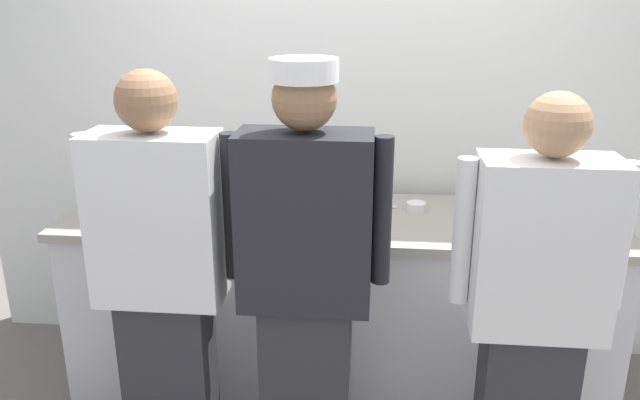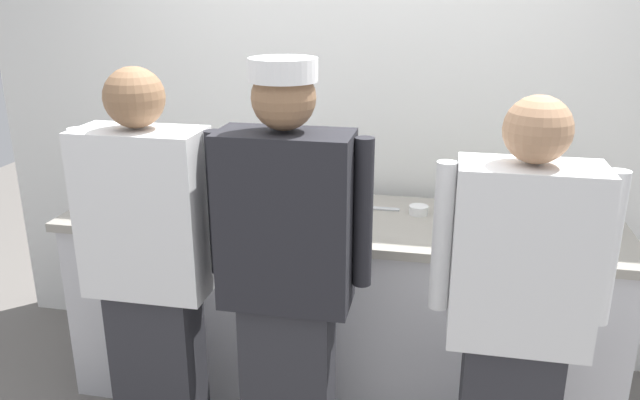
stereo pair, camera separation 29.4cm
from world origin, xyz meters
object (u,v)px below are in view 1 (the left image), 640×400
at_px(chef_far_right, 535,309).
at_px(ramekin_green_sauce, 416,206).
at_px(chefs_knife, 364,206).
at_px(sheet_tray, 197,207).
at_px(mixing_bowl_steel, 297,206).
at_px(chef_near_left, 162,279).
at_px(squeeze_bottle_primary, 481,214).
at_px(plate_stack_front, 539,216).
at_px(ramekin_red_sauce, 517,231).
at_px(squeeze_bottle_secondary, 495,193).
at_px(chef_center, 306,278).

distance_m(chef_far_right, ramekin_green_sauce, 0.92).
bearing_deg(chefs_knife, sheet_tray, -171.76).
bearing_deg(chef_far_right, mixing_bowl_steel, 143.60).
distance_m(chef_far_right, sheet_tray, 1.62).
height_order(sheet_tray, ramekin_green_sauce, ramekin_green_sauce).
bearing_deg(sheet_tray, chefs_knife, 8.24).
bearing_deg(chef_far_right, chef_near_left, 177.37).
distance_m(sheet_tray, squeeze_bottle_primary, 1.33).
bearing_deg(chef_near_left, sheet_tray, 94.78).
height_order(plate_stack_front, ramekin_red_sauce, plate_stack_front).
bearing_deg(ramekin_green_sauce, chef_near_left, -142.21).
bearing_deg(squeeze_bottle_secondary, chef_center, -136.22).
xyz_separation_m(chef_far_right, squeeze_bottle_secondary, (-0.01, 0.83, 0.16)).
xyz_separation_m(chef_center, ramekin_green_sauce, (0.44, 0.78, 0.03)).
distance_m(chef_near_left, chefs_knife, 1.10).
xyz_separation_m(chef_center, ramekin_red_sauce, (0.86, 0.48, 0.03)).
distance_m(sheet_tray, chefs_knife, 0.81).
distance_m(chef_near_left, ramekin_green_sauce, 1.26).
bearing_deg(chef_near_left, chefs_knife, 47.33).
distance_m(chef_center, ramekin_red_sauce, 0.98).
height_order(chef_center, sheet_tray, chef_center).
xyz_separation_m(chef_near_left, ramekin_green_sauce, (1.00, 0.77, 0.06)).
height_order(mixing_bowl_steel, squeeze_bottle_secondary, squeeze_bottle_secondary).
bearing_deg(sheet_tray, squeeze_bottle_primary, -7.72).
height_order(ramekin_green_sauce, chefs_knife, ramekin_green_sauce).
bearing_deg(squeeze_bottle_secondary, ramekin_green_sauce, 179.44).
bearing_deg(chef_near_left, ramekin_green_sauce, 37.79).
height_order(chef_far_right, mixing_bowl_steel, chef_far_right).
bearing_deg(chef_far_right, ramekin_red_sauce, 86.31).
bearing_deg(chef_far_right, chefs_knife, 126.07).
relative_size(mixing_bowl_steel, chefs_knife, 1.32).
height_order(squeeze_bottle_secondary, ramekin_red_sauce, squeeze_bottle_secondary).
relative_size(mixing_bowl_steel, ramekin_red_sauce, 3.57).
xyz_separation_m(plate_stack_front, chefs_knife, (-0.80, 0.16, -0.03)).
height_order(plate_stack_front, chefs_knife, plate_stack_front).
bearing_deg(ramekin_red_sauce, chef_center, -150.84).
bearing_deg(plate_stack_front, sheet_tray, 178.45).
relative_size(sheet_tray, squeeze_bottle_secondary, 2.13).
height_order(chef_near_left, chef_center, chef_center).
height_order(chef_center, chefs_knife, chef_center).
relative_size(chef_center, ramekin_green_sauce, 19.04).
bearing_deg(ramekin_green_sauce, chefs_knife, 172.43).
relative_size(chef_near_left, mixing_bowl_steel, 4.65).
height_order(squeeze_bottle_primary, squeeze_bottle_secondary, squeeze_bottle_secondary).
bearing_deg(ramekin_green_sauce, sheet_tray, -175.53).
xyz_separation_m(chef_far_right, ramekin_green_sauce, (-0.38, 0.84, 0.08)).
distance_m(chef_center, sheet_tray, 0.93).
height_order(chef_near_left, plate_stack_front, chef_near_left).
distance_m(plate_stack_front, ramekin_green_sauce, 0.56).
height_order(chef_far_right, plate_stack_front, chef_far_right).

